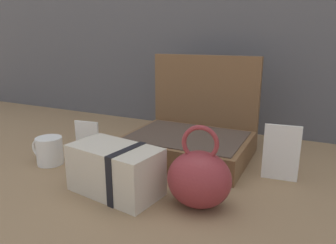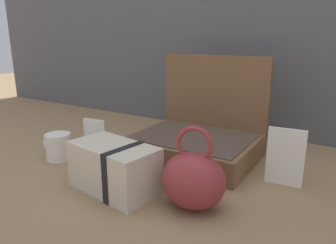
{
  "view_description": "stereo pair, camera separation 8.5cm",
  "coord_description": "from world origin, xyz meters",
  "px_view_note": "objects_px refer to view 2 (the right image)",
  "views": [
    {
      "loc": [
        0.34,
        -0.76,
        0.4
      ],
      "look_at": [
        -0.02,
        -0.02,
        0.18
      ],
      "focal_mm": 33.59,
      "sensor_mm": 36.0,
      "label": 1
    },
    {
      "loc": [
        0.41,
        -0.72,
        0.4
      ],
      "look_at": [
        -0.02,
        -0.02,
        0.18
      ],
      "focal_mm": 33.59,
      "sensor_mm": 36.0,
      "label": 2
    }
  ],
  "objects_px": {
    "info_card_left": "(285,157)",
    "cream_toiletry_bag": "(115,168)",
    "open_suitcase": "(198,135)",
    "teal_pouch_handbag": "(193,180)",
    "coffee_mug": "(58,146)",
    "poster_card_right": "(95,138)"
  },
  "relations": [
    {
      "from": "teal_pouch_handbag",
      "to": "coffee_mug",
      "type": "height_order",
      "value": "teal_pouch_handbag"
    },
    {
      "from": "cream_toiletry_bag",
      "to": "open_suitcase",
      "type": "bearing_deg",
      "value": 78.36
    },
    {
      "from": "open_suitcase",
      "to": "info_card_left",
      "type": "height_order",
      "value": "open_suitcase"
    },
    {
      "from": "cream_toiletry_bag",
      "to": "coffee_mug",
      "type": "xyz_separation_m",
      "value": [
        -0.31,
        0.07,
        -0.02
      ]
    },
    {
      "from": "open_suitcase",
      "to": "coffee_mug",
      "type": "relative_size",
      "value": 3.38
    },
    {
      "from": "info_card_left",
      "to": "poster_card_right",
      "type": "xyz_separation_m",
      "value": [
        -0.6,
        -0.11,
        -0.02
      ]
    },
    {
      "from": "coffee_mug",
      "to": "info_card_left",
      "type": "bearing_deg",
      "value": 16.19
    },
    {
      "from": "info_card_left",
      "to": "cream_toiletry_bag",
      "type": "bearing_deg",
      "value": -150.26
    },
    {
      "from": "open_suitcase",
      "to": "poster_card_right",
      "type": "bearing_deg",
      "value": -146.41
    },
    {
      "from": "coffee_mug",
      "to": "teal_pouch_handbag",
      "type": "bearing_deg",
      "value": -4.4
    },
    {
      "from": "cream_toiletry_bag",
      "to": "poster_card_right",
      "type": "relative_size",
      "value": 1.94
    },
    {
      "from": "cream_toiletry_bag",
      "to": "poster_card_right",
      "type": "height_order",
      "value": "poster_card_right"
    },
    {
      "from": "open_suitcase",
      "to": "poster_card_right",
      "type": "relative_size",
      "value": 3.05
    },
    {
      "from": "open_suitcase",
      "to": "info_card_left",
      "type": "bearing_deg",
      "value": -15.03
    },
    {
      "from": "open_suitcase",
      "to": "cream_toiletry_bag",
      "type": "height_order",
      "value": "open_suitcase"
    },
    {
      "from": "coffee_mug",
      "to": "info_card_left",
      "type": "height_order",
      "value": "info_card_left"
    },
    {
      "from": "teal_pouch_handbag",
      "to": "coffee_mug",
      "type": "relative_size",
      "value": 1.73
    },
    {
      "from": "poster_card_right",
      "to": "coffee_mug",
      "type": "bearing_deg",
      "value": -143.81
    },
    {
      "from": "teal_pouch_handbag",
      "to": "cream_toiletry_bag",
      "type": "bearing_deg",
      "value": -172.55
    },
    {
      "from": "teal_pouch_handbag",
      "to": "poster_card_right",
      "type": "distance_m",
      "value": 0.46
    },
    {
      "from": "teal_pouch_handbag",
      "to": "coffee_mug",
      "type": "distance_m",
      "value": 0.53
    },
    {
      "from": "cream_toiletry_bag",
      "to": "coffee_mug",
      "type": "bearing_deg",
      "value": 167.43
    }
  ]
}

